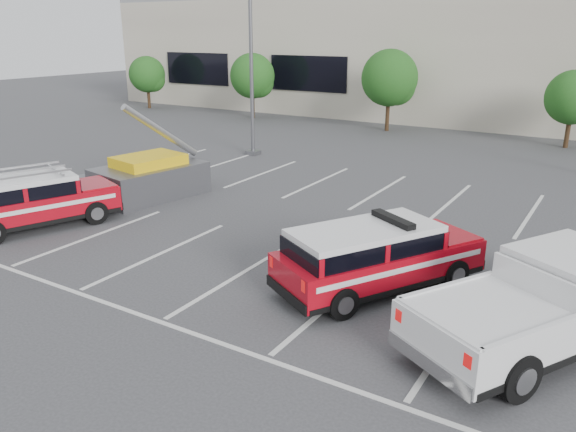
% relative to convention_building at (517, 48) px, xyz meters
% --- Properties ---
extents(ground, '(120.00, 120.00, 0.00)m').
position_rel_convention_building_xyz_m(ground, '(-0.18, -31.86, -4.72)').
color(ground, '#3B3B3D').
rests_on(ground, ground).
extents(stall_markings, '(23.00, 15.00, 0.01)m').
position_rel_convention_building_xyz_m(stall_markings, '(-0.18, -27.36, -4.71)').
color(stall_markings, silver).
rests_on(stall_markings, ground).
extents(convention_building, '(60.00, 16.99, 13.20)m').
position_rel_convention_building_xyz_m(convention_building, '(0.00, 0.00, 0.00)').
color(convention_building, beige).
rests_on(convention_building, ground).
extents(tree_far_left, '(2.77, 2.77, 3.99)m').
position_rel_convention_building_xyz_m(tree_far_left, '(-25.09, -9.82, -2.22)').
color(tree_far_left, '#3F2B19').
rests_on(tree_far_left, ground).
extents(tree_left, '(3.07, 3.07, 4.42)m').
position_rel_convention_building_xyz_m(tree_left, '(-15.09, -9.82, -1.95)').
color(tree_left, '#3F2B19').
rests_on(tree_left, ground).
extents(tree_mid_left, '(3.37, 3.37, 4.85)m').
position_rel_convention_building_xyz_m(tree_mid_left, '(-5.09, -9.82, -1.68)').
color(tree_mid_left, '#3F2B19').
rests_on(tree_mid_left, ground).
extents(tree_mid_right, '(2.77, 2.77, 3.99)m').
position_rel_convention_building_xyz_m(tree_mid_right, '(4.91, -9.82, -2.22)').
color(tree_mid_right, '#3F2B19').
rests_on(tree_mid_right, ground).
extents(light_pole_left, '(0.90, 0.60, 10.24)m').
position_rel_convention_building_xyz_m(light_pole_left, '(-8.18, -19.86, 0.47)').
color(light_pole_left, '#59595E').
rests_on(light_pole_left, ground).
extents(fire_chief_suv, '(4.07, 5.22, 1.75)m').
position_rel_convention_building_xyz_m(fire_chief_suv, '(3.05, -30.83, -4.00)').
color(fire_chief_suv, '#A20714').
rests_on(fire_chief_suv, ground).
extents(white_pickup, '(4.80, 6.27, 1.85)m').
position_rel_convention_building_xyz_m(white_pickup, '(6.89, -31.32, -3.98)').
color(white_pickup, silver).
rests_on(white_pickup, ground).
extents(ladder_suv, '(3.38, 5.05, 1.85)m').
position_rel_convention_building_xyz_m(ladder_suv, '(-7.76, -32.28, -3.98)').
color(ladder_suv, '#A20714').
rests_on(ladder_suv, ground).
extents(utility_rig, '(4.06, 4.27, 3.47)m').
position_rel_convention_building_xyz_m(utility_rig, '(-7.31, -27.95, -4.03)').
color(utility_rig, '#59595E').
rests_on(utility_rig, ground).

